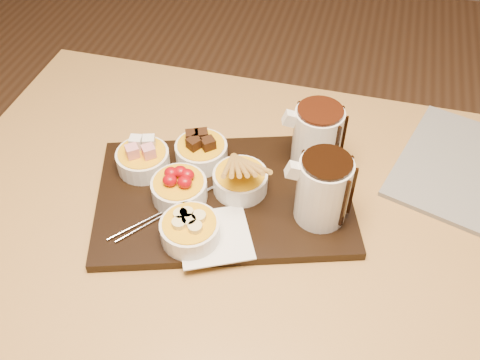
% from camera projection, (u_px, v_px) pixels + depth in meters
% --- Properties ---
extents(dining_table, '(1.20, 0.80, 0.75)m').
position_uv_depth(dining_table, '(255.00, 246.00, 1.04)').
color(dining_table, '#B08341').
rests_on(dining_table, ground).
extents(serving_board, '(0.53, 0.43, 0.02)m').
position_uv_depth(serving_board, '(224.00, 196.00, 0.98)').
color(serving_board, black).
rests_on(serving_board, dining_table).
extents(napkin, '(0.16, 0.16, 0.00)m').
position_uv_depth(napkin, '(214.00, 236.00, 0.90)').
color(napkin, white).
rests_on(napkin, serving_board).
extents(bowl_marshmallows, '(0.10, 0.10, 0.04)m').
position_uv_depth(bowl_marshmallows, '(143.00, 160.00, 1.01)').
color(bowl_marshmallows, white).
rests_on(bowl_marshmallows, serving_board).
extents(bowl_cake, '(0.10, 0.10, 0.04)m').
position_uv_depth(bowl_cake, '(201.00, 153.00, 1.02)').
color(bowl_cake, white).
rests_on(bowl_cake, serving_board).
extents(bowl_strawberries, '(0.10, 0.10, 0.04)m').
position_uv_depth(bowl_strawberries, '(179.00, 190.00, 0.95)').
color(bowl_strawberries, white).
rests_on(bowl_strawberries, serving_board).
extents(bowl_biscotti, '(0.10, 0.10, 0.04)m').
position_uv_depth(bowl_biscotti, '(240.00, 181.00, 0.97)').
color(bowl_biscotti, white).
rests_on(bowl_biscotti, serving_board).
extents(bowl_bananas, '(0.10, 0.10, 0.04)m').
position_uv_depth(bowl_bananas, '(190.00, 231.00, 0.89)').
color(bowl_bananas, white).
rests_on(bowl_bananas, serving_board).
extents(pitcher_dark_chocolate, '(0.11, 0.11, 0.12)m').
position_uv_depth(pitcher_dark_chocolate, '(323.00, 190.00, 0.90)').
color(pitcher_dark_chocolate, silver).
rests_on(pitcher_dark_chocolate, serving_board).
extents(pitcher_milk_chocolate, '(0.11, 0.11, 0.12)m').
position_uv_depth(pitcher_milk_chocolate, '(317.00, 139.00, 0.99)').
color(pitcher_milk_chocolate, silver).
rests_on(pitcher_milk_chocolate, serving_board).
extents(fondue_skewers, '(0.22, 0.19, 0.01)m').
position_uv_depth(fondue_skewers, '(174.00, 206.00, 0.95)').
color(fondue_skewers, silver).
rests_on(fondue_skewers, serving_board).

